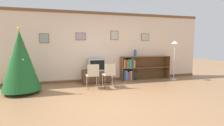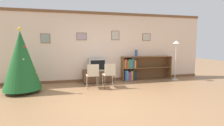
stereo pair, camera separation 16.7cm
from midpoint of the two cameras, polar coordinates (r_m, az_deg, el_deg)
The scene contains 10 objects.
ground_plane at distance 4.62m, azimuth 2.21°, elevation -12.32°, with size 24.00×24.00×0.00m, color #936B47.
wall_back at distance 6.92m, azimuth -3.91°, elevation 5.26°, with size 9.04×0.11×2.70m.
christmas_tree at distance 5.85m, azimuth -26.76°, elevation 0.72°, with size 1.10×1.10×1.96m.
tv_console at distance 6.70m, azimuth -4.22°, elevation -4.38°, with size 1.05×0.49×0.47m.
television at distance 6.63m, azimuth -4.25°, elevation -0.47°, with size 0.64×0.48×0.46m.
folding_chair_left at distance 5.75m, azimuth -5.45°, elevation -3.76°, with size 0.40×0.40×0.82m.
folding_chair_right at distance 5.87m, azimuth -0.01°, elevation -3.54°, with size 0.40×0.40×0.82m.
bookshelf at distance 7.23m, azimuth 9.07°, elevation -1.91°, with size 2.12×0.36×0.96m.
vase at distance 7.15m, azimuth 8.57°, elevation 3.21°, with size 0.11×0.11×0.27m.
standing_lamp at distance 7.51m, azimuth 20.79°, elevation 4.00°, with size 0.28×0.28×1.60m.
Camera 2 is at (-1.17, -4.22, 1.47)m, focal length 28.00 mm.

